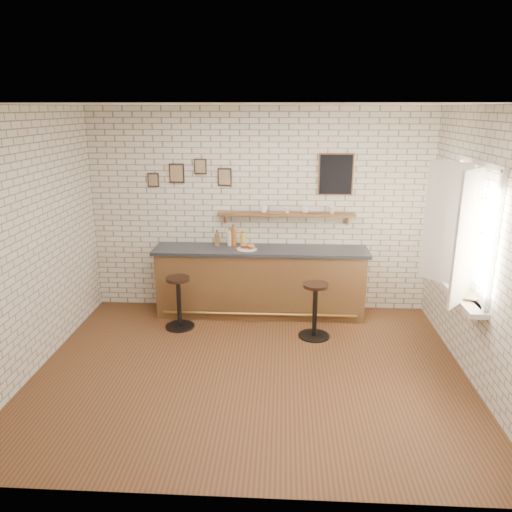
% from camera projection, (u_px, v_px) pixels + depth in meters
% --- Properties ---
extents(ground, '(5.00, 5.00, 0.00)m').
position_uv_depth(ground, '(250.00, 370.00, 5.87)').
color(ground, brown).
rests_on(ground, ground).
extents(bar_counter, '(3.10, 0.65, 1.01)m').
position_uv_depth(bar_counter, '(261.00, 281.00, 7.35)').
color(bar_counter, brown).
rests_on(bar_counter, ground).
extents(sandwich_plate, '(0.28, 0.28, 0.01)m').
position_uv_depth(sandwich_plate, '(247.00, 249.00, 7.16)').
color(sandwich_plate, white).
rests_on(sandwich_plate, bar_counter).
extents(ciabatta_sandwich, '(0.22, 0.15, 0.07)m').
position_uv_depth(ciabatta_sandwich, '(248.00, 246.00, 7.15)').
color(ciabatta_sandwich, tan).
rests_on(ciabatta_sandwich, sandwich_plate).
extents(potato_chips, '(0.27, 0.18, 0.00)m').
position_uv_depth(potato_chips, '(246.00, 249.00, 7.16)').
color(potato_chips, gold).
rests_on(potato_chips, sandwich_plate).
extents(bitters_bottle_brown, '(0.07, 0.07, 0.23)m').
position_uv_depth(bitters_bottle_brown, '(217.00, 239.00, 7.34)').
color(bitters_bottle_brown, brown).
rests_on(bitters_bottle_brown, bar_counter).
extents(bitters_bottle_white, '(0.07, 0.07, 0.26)m').
position_uv_depth(bitters_bottle_white, '(230.00, 239.00, 7.33)').
color(bitters_bottle_white, silver).
rests_on(bitters_bottle_white, bar_counter).
extents(bitters_bottle_amber, '(0.08, 0.08, 0.32)m').
position_uv_depth(bitters_bottle_amber, '(233.00, 237.00, 7.32)').
color(bitters_bottle_amber, '#994A18').
rests_on(bitters_bottle_amber, bar_counter).
extents(condiment_bottle_yellow, '(0.07, 0.07, 0.22)m').
position_uv_depth(condiment_bottle_yellow, '(243.00, 240.00, 7.32)').
color(condiment_bottle_yellow, gold).
rests_on(condiment_bottle_yellow, bar_counter).
extents(bar_stool_left, '(0.41, 0.41, 0.74)m').
position_uv_depth(bar_stool_left, '(179.00, 301.00, 6.92)').
color(bar_stool_left, black).
rests_on(bar_stool_left, ground).
extents(bar_stool_right, '(0.42, 0.42, 0.75)m').
position_uv_depth(bar_stool_right, '(315.00, 309.00, 6.62)').
color(bar_stool_right, black).
rests_on(bar_stool_right, ground).
extents(wall_shelf, '(2.00, 0.18, 0.18)m').
position_uv_depth(wall_shelf, '(286.00, 214.00, 7.25)').
color(wall_shelf, brown).
rests_on(wall_shelf, ground).
extents(shelf_cup_a, '(0.17, 0.17, 0.10)m').
position_uv_depth(shelf_cup_a, '(264.00, 209.00, 7.24)').
color(shelf_cup_a, white).
rests_on(shelf_cup_a, wall_shelf).
extents(shelf_cup_b, '(0.11, 0.11, 0.08)m').
position_uv_depth(shelf_cup_b, '(287.00, 210.00, 7.23)').
color(shelf_cup_b, white).
rests_on(shelf_cup_b, wall_shelf).
extents(shelf_cup_c, '(0.13, 0.13, 0.09)m').
position_uv_depth(shelf_cup_c, '(305.00, 210.00, 7.21)').
color(shelf_cup_c, white).
rests_on(shelf_cup_c, wall_shelf).
extents(shelf_cup_d, '(0.12, 0.12, 0.10)m').
position_uv_depth(shelf_cup_d, '(332.00, 210.00, 7.19)').
color(shelf_cup_d, white).
rests_on(shelf_cup_d, wall_shelf).
extents(back_wall_decor, '(2.96, 0.02, 0.56)m').
position_uv_depth(back_wall_decor, '(275.00, 174.00, 7.17)').
color(back_wall_decor, black).
rests_on(back_wall_decor, ground).
extents(window_sill, '(0.20, 1.35, 0.06)m').
position_uv_depth(window_sill, '(458.00, 294.00, 5.78)').
color(window_sill, white).
rests_on(window_sill, ground).
extents(casement_window, '(0.40, 1.30, 1.56)m').
position_uv_depth(casement_window, '(462.00, 231.00, 5.56)').
color(casement_window, white).
rests_on(casement_window, ground).
extents(book_lower, '(0.22, 0.26, 0.02)m').
position_uv_depth(book_lower, '(462.00, 295.00, 5.61)').
color(book_lower, tan).
rests_on(book_lower, window_sill).
extents(book_upper, '(0.27, 0.29, 0.02)m').
position_uv_depth(book_upper, '(463.00, 295.00, 5.58)').
color(book_upper, tan).
rests_on(book_upper, book_lower).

